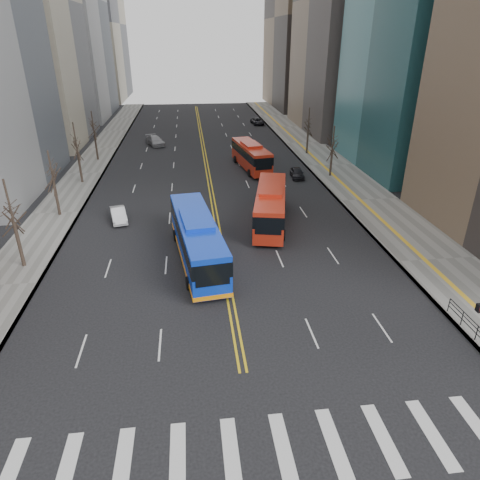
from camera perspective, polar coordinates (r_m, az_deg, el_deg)
The scene contains 14 objects.
ground at distance 21.36m, azimuth 2.34°, elevation -26.40°, with size 220.00×220.00×0.00m, color black.
sidewalk_right at distance 63.51m, azimuth 11.82°, elevation 9.73°, with size 7.00×130.00×0.15m, color slate.
sidewalk_left at distance 61.97m, azimuth -19.96°, elevation 8.34°, with size 5.00×130.00×0.15m, color slate.
crosswalk at distance 21.35m, azimuth 2.34°, elevation -26.39°, with size 26.70×4.00×0.01m.
centerline at distance 70.05m, azimuth -4.79°, elevation 11.57°, with size 0.55×100.00×0.01m.
pedestrian_railing at distance 29.86m, azimuth 29.08°, elevation -10.52°, with size 0.06×6.06×1.02m.
street_trees at distance 49.23m, azimuth -12.47°, elevation 10.92°, with size 35.20×47.20×7.60m.
blue_bus at distance 34.79m, azimuth -5.73°, elevation 0.26°, with size 4.53×13.65×3.87m.
red_bus_near at distance 41.85m, azimuth 4.11°, elevation 4.85°, with size 5.23×12.12×3.73m.
red_bus_far at distance 60.30m, azimuth 1.48°, elevation 11.31°, with size 4.29×11.61×3.59m.
car_white at distance 44.55m, azimuth -15.89°, elevation 3.26°, with size 1.39×3.98×1.31m, color white.
car_dark_mid at distance 57.08m, azimuth 7.62°, elevation 8.87°, with size 1.53×3.80×1.30m, color black.
car_silver at distance 75.91m, azimuth -11.25°, elevation 12.86°, with size 2.13×5.23×1.52m, color gray.
car_dark_far at distance 93.21m, azimuth 2.34°, elevation 15.53°, with size 2.15×4.67×1.30m, color black.
Camera 1 is at (-2.33, -12.97, 16.81)m, focal length 32.00 mm.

